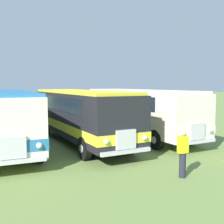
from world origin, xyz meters
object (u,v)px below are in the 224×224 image
(bus_sixth_in_row, at_px, (138,109))
(marshal_person, at_px, (183,153))
(bus_fifth_in_row, at_px, (80,112))
(bus_fourth_in_row, at_px, (5,115))

(bus_sixth_in_row, height_order, marshal_person, bus_sixth_in_row)
(bus_fifth_in_row, bearing_deg, marshal_person, -80.05)
(bus_fifth_in_row, height_order, marshal_person, bus_fifth_in_row)
(marshal_person, bearing_deg, bus_fifth_in_row, 99.95)
(bus_sixth_in_row, bearing_deg, bus_fourth_in_row, 178.09)
(bus_fourth_in_row, xyz_separation_m, marshal_person, (5.22, -7.72, -0.87))
(bus_sixth_in_row, distance_m, marshal_person, 7.97)
(bus_fifth_in_row, distance_m, marshal_person, 7.44)
(marshal_person, bearing_deg, bus_fourth_in_row, 124.07)
(bus_fourth_in_row, height_order, marshal_person, bus_fourth_in_row)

